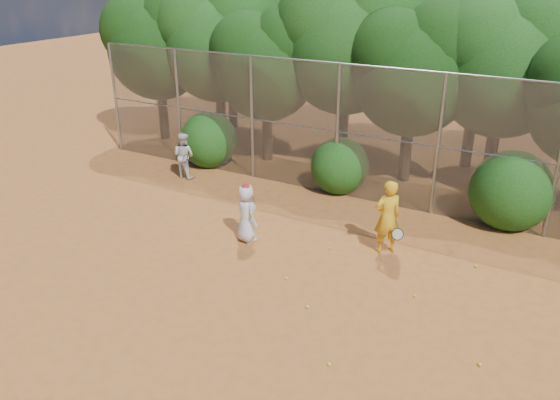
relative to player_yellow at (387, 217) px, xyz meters
The scene contains 24 objects.
ground 3.69m from the player_yellow, 116.84° to the right, with size 80.00×80.00×0.00m, color #9C5523.
fence_back 3.49m from the player_yellow, 121.55° to the left, with size 20.05×0.09×4.03m.
tree_0 12.44m from the player_yellow, 156.29° to the left, with size 4.38×3.81×6.00m.
tree_1 10.59m from the player_yellow, 147.93° to the left, with size 4.64×4.03×6.35m.
tree_2 8.08m from the player_yellow, 142.49° to the left, with size 3.99×3.47×5.47m.
tree_3 7.52m from the player_yellow, 122.08° to the left, with size 4.89×4.26×6.70m.
tree_4 5.88m from the player_yellow, 101.81° to the left, with size 4.19×3.64×5.73m.
tree_5 6.78m from the player_yellow, 76.12° to the left, with size 4.51×3.92×6.17m.
tree_9 12.70m from the player_yellow, 141.27° to the left, with size 4.83×4.20×6.62m.
tree_10 9.80m from the player_yellow, 120.03° to the left, with size 5.15×4.48×7.06m.
tree_11 8.14m from the player_yellow, 86.56° to the left, with size 4.64×4.03×6.35m.
bush_0 8.22m from the player_yellow, 157.73° to the left, with size 2.00×2.00×2.00m, color #144110.
bush_1 4.07m from the player_yellow, 129.95° to the left, with size 1.80×1.80×1.80m, color #144110.
bush_2 3.93m from the player_yellow, 52.52° to the left, with size 2.20×2.20×2.20m, color #144110.
player_yellow is the anchor object (origin of this frame).
player_teen 3.53m from the player_yellow, 160.83° to the right, with size 0.89×0.78×1.55m.
player_white 7.76m from the player_yellow, 167.69° to the left, with size 0.86×0.76×1.54m.
ball_0 3.32m from the player_yellow, 100.48° to the right, with size 0.07×0.07×0.07m, color #B5D226.
ball_1 2.27m from the player_yellow, 52.54° to the right, with size 0.07×0.07×0.07m, color #B5D226.
ball_2 4.66m from the player_yellow, 83.03° to the right, with size 0.07×0.07×0.07m, color #B5D226.
ball_3 4.44m from the player_yellow, 48.00° to the right, with size 0.07×0.07×0.07m, color #B5D226.
ball_4 2.95m from the player_yellow, 122.35° to the right, with size 0.07×0.07×0.07m, color #B5D226.
ball_5 2.35m from the player_yellow, ahead, with size 0.07×0.07×0.07m, color #B5D226.
ball_6 1.63m from the player_yellow, 154.16° to the right, with size 0.07×0.07×0.07m, color #B5D226.
Camera 1 is at (5.20, -8.55, 6.61)m, focal length 35.00 mm.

